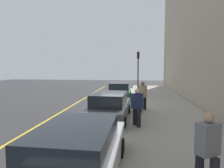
{
  "coord_description": "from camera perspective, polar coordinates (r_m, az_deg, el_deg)",
  "views": [
    {
      "loc": [
        -14.88,
        -1.5,
        2.8
      ],
      "look_at": [
        0.08,
        0.4,
        1.52
      ],
      "focal_mm": 31.21,
      "sensor_mm": 36.0,
      "label": 1
    }
  ],
  "objects": [
    {
      "name": "ground_plane",
      "position": [
        15.22,
        1.46,
        -5.75
      ],
      "size": [
        56.0,
        56.0,
        0.0
      ],
      "primitive_type": "plane",
      "color": "#333335"
    },
    {
      "name": "sidewalk",
      "position": [
        15.24,
        13.96,
        -5.59
      ],
      "size": [
        28.0,
        4.6,
        0.15
      ],
      "primitive_type": "cube",
      "color": "#A39E93",
      "rests_on": "ground"
    },
    {
      "name": "building_facade",
      "position": [
        16.26,
        24.93,
        21.22
      ],
      "size": [
        32.0,
        0.8,
        15.0
      ],
      "primitive_type": "cube",
      "color": "tan",
      "rests_on": "ground"
    },
    {
      "name": "lane_stripe_centre",
      "position": [
        15.85,
        -10.18,
        -5.38
      ],
      "size": [
        28.0,
        0.14,
        0.01
      ],
      "primitive_type": "cube",
      "color": "gold",
      "rests_on": "ground"
    },
    {
      "name": "snow_bank_curb",
      "position": [
        20.95,
        4.99,
        -2.54
      ],
      "size": [
        6.75,
        0.56,
        0.22
      ],
      "primitive_type": "cube",
      "color": "white",
      "rests_on": "ground"
    },
    {
      "name": "parked_car_silver",
      "position": [
        4.88,
        -9.84,
        -19.89
      ],
      "size": [
        4.7,
        1.94,
        1.51
      ],
      "color": "black",
      "rests_on": "ground"
    },
    {
      "name": "parked_car_charcoal",
      "position": [
        10.14,
        -0.64,
        -6.76
      ],
      "size": [
        4.57,
        2.03,
        1.51
      ],
      "color": "black",
      "rests_on": "ground"
    },
    {
      "name": "parked_car_green",
      "position": [
        16.88,
        2.3,
        -2.1
      ],
      "size": [
        4.48,
        1.94,
        1.51
      ],
      "color": "black",
      "rests_on": "ground"
    },
    {
      "name": "pedestrian_grey_coat",
      "position": [
        4.81,
        26.16,
        -16.84
      ],
      "size": [
        0.51,
        0.55,
        1.71
      ],
      "color": "black",
      "rests_on": "sidewalk"
    },
    {
      "name": "pedestrian_tan_coat",
      "position": [
        12.23,
        8.96,
        -3.23
      ],
      "size": [
        0.56,
        0.53,
        1.77
      ],
      "color": "black",
      "rests_on": "sidewalk"
    },
    {
      "name": "pedestrian_navy_coat",
      "position": [
        8.89,
        7.33,
        -6.45
      ],
      "size": [
        0.52,
        0.54,
        1.71
      ],
      "color": "black",
      "rests_on": "sidewalk"
    },
    {
      "name": "traffic_light_pole",
      "position": [
        20.62,
        7.66,
        5.51
      ],
      "size": [
        0.35,
        0.26,
        4.28
      ],
      "color": "#2D2D19",
      "rests_on": "sidewalk"
    },
    {
      "name": "rolling_suitcase",
      "position": [
        11.87,
        8.24,
        -6.55
      ],
      "size": [
        0.34,
        0.22,
        0.98
      ],
      "color": "#191E38",
      "rests_on": "sidewalk"
    }
  ]
}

